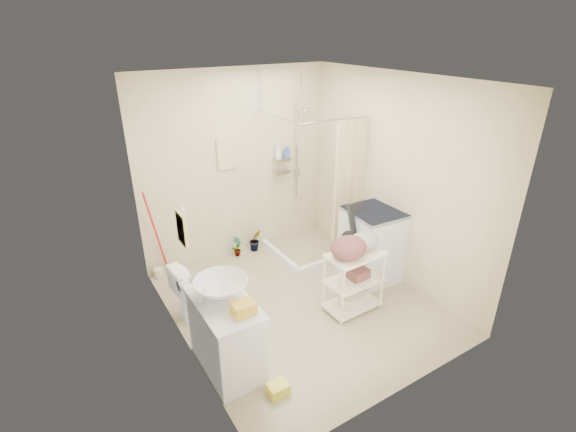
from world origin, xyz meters
name	(u,v)px	position (x,y,z in m)	size (l,w,h in m)	color
floor	(300,303)	(0.00, 0.00, 0.00)	(3.20, 3.20, 0.00)	tan
ceiling	(303,79)	(0.00, 0.00, 2.60)	(2.80, 3.20, 0.04)	silver
wall_back	(237,166)	(0.00, 1.60, 1.30)	(2.80, 0.04, 2.60)	beige
wall_front	(413,272)	(0.00, -1.60, 1.30)	(2.80, 0.04, 2.60)	beige
wall_left	(174,236)	(-1.40, 0.00, 1.30)	(0.04, 3.20, 2.60)	beige
wall_right	(395,181)	(1.40, 0.00, 1.30)	(0.04, 3.20, 2.60)	beige
vanity	(226,334)	(-1.16, -0.48, 0.38)	(0.49, 0.87, 0.77)	silver
sink	(221,288)	(-1.14, -0.39, 0.86)	(0.51, 0.51, 0.18)	silver
counter_basket	(244,308)	(-1.08, -0.73, 0.83)	(0.20, 0.16, 0.11)	gold
floor_basket	(278,387)	(-0.92, -1.03, 0.07)	(0.28, 0.21, 0.15)	yellow
toilet	(201,287)	(-1.04, 0.48, 0.33)	(0.37, 0.65, 0.67)	white
mop	(153,235)	(-1.28, 1.48, 0.63)	(0.12, 0.12, 1.26)	red
potted_plant_a	(237,246)	(-0.15, 1.43, 0.16)	(0.17, 0.11, 0.32)	brown
potted_plant_b	(255,240)	(0.16, 1.44, 0.17)	(0.19, 0.15, 0.34)	brown
hanging_towel	(227,154)	(-0.15, 1.58, 1.50)	(0.28, 0.03, 0.42)	beige
towel_ring	(182,227)	(-1.38, -0.20, 1.47)	(0.04, 0.22, 0.34)	#F6EA98
tp_holder	(183,285)	(-1.36, 0.05, 0.72)	(0.08, 0.12, 0.14)	white
shower	(310,183)	(0.85, 1.05, 1.05)	(1.10, 1.10, 2.10)	white
shampoo_bottle_a	(278,150)	(0.62, 1.53, 1.44)	(0.10, 0.10, 0.25)	silver
shampoo_bottle_b	(287,152)	(0.75, 1.51, 1.41)	(0.08, 0.08, 0.18)	#32559E
washing_machine	(373,244)	(1.14, 0.02, 0.48)	(0.65, 0.67, 0.96)	silver
laundry_rack	(354,276)	(0.47, -0.41, 0.44)	(0.64, 0.38, 0.89)	white
ironing_board	(361,245)	(0.87, -0.05, 0.56)	(0.32, 0.09, 1.13)	black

